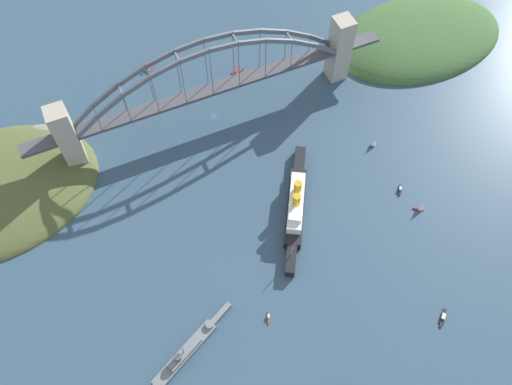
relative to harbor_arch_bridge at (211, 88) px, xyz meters
name	(u,v)px	position (x,y,z in m)	size (l,w,h in m)	color
ground_plane	(214,116)	(0.00, 0.00, -30.08)	(1400.00, 1400.00, 0.00)	#334C60
harbor_arch_bridge	(211,88)	(0.00, 0.00, 0.00)	(266.14, 14.43, 71.41)	#ADA38E
headland_west_shore	(419,37)	(-186.42, -9.29, -30.08)	(146.68, 94.85, 28.69)	#3D6033
ocean_liner	(296,205)	(-20.58, 96.90, -23.81)	(54.02, 86.12, 22.04)	black
naval_cruiser	(184,355)	(80.07, 158.17, -27.11)	(71.12, 37.66, 16.96)	slate
seaplane_taxiing_near_bridge	(238,72)	(-32.91, -31.29, -28.19)	(8.26, 11.61, 4.69)	#B7B7B2
seaplane_second_in_formation	(148,67)	(30.39, -65.40, -28.13)	(8.35, 10.44, 4.75)	#B7B7B2
small_boat_0	(374,142)	(-95.16, 71.70, -26.69)	(6.81, 4.31, 7.20)	#234C8C
small_boat_1	(443,317)	(-68.81, 199.11, -29.33)	(10.15, 9.55, 2.12)	black
small_boat_2	(269,317)	(26.35, 156.99, -29.31)	(4.06, 7.56, 2.20)	brown
small_boat_3	(421,207)	(-96.89, 130.27, -26.39)	(6.50, 5.48, 7.90)	#B2231E
small_boat_4	(400,190)	(-92.71, 112.15, -29.16)	(5.79, 7.48, 2.54)	black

